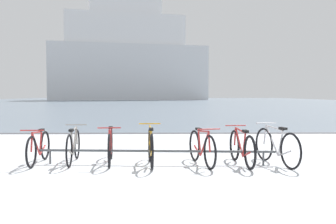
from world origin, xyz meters
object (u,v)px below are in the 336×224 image
Objects in this scene: bicycle_0 at (39,147)px; bicycle_4 at (202,148)px; bicycle_6 at (276,146)px; bicycle_3 at (151,147)px; bicycle_5 at (242,148)px; bicycle_1 at (73,146)px; bicycle_2 at (110,146)px; ferry_ship at (127,58)px.

bicycle_0 is 0.99× the size of bicycle_4.
bicycle_0 is at bearing 177.71° from bicycle_6.
bicycle_3 reaches higher than bicycle_5.
bicycle_1 and bicycle_5 have the same top height.
bicycle_2 is at bearing 161.35° from bicycle_3.
ferry_ship reaches higher than bicycle_3.
bicycle_0 is 0.96× the size of bicycle_1.
bicycle_5 is (1.86, 0.04, -0.02)m from bicycle_3.
bicycle_1 is 0.78m from bicycle_2.
bicycle_3 is (2.34, -0.23, 0.04)m from bicycle_0.
bicycle_4 is at bearing 1.62° from bicycle_3.
bicycle_6 is at bearing -3.59° from bicycle_1.
bicycle_2 is 0.90m from bicycle_3.
bicycle_3 is at bearing -178.63° from bicycle_5.
bicycle_4 is 0.95× the size of bicycle_6.
ferry_ship is (-9.50, 78.36, 9.00)m from bicycle_5.
bicycle_6 reaches higher than bicycle_4.
bicycle_3 reaches higher than bicycle_4.
bicycle_3 is 1.03× the size of bicycle_4.
bicycle_1 is 3.50m from bicycle_5.
bicycle_4 is (3.38, -0.20, 0.02)m from bicycle_0.
bicycle_0 is 4.91m from bicycle_6.
bicycle_1 is at bearing 174.26° from bicycle_4.
bicycle_4 is 0.04× the size of ferry_ship.
bicycle_6 reaches higher than bicycle_5.
bicycle_3 is (0.86, -0.29, 0.02)m from bicycle_2.
bicycle_4 is at bearing -178.94° from bicycle_5.
bicycle_2 is 0.05× the size of ferry_ship.
bicycle_4 reaches higher than bicycle_1.
bicycle_0 is at bearing -177.75° from bicycle_2.
bicycle_2 is (1.48, 0.06, 0.02)m from bicycle_0.
bicycle_0 is 0.95× the size of bicycle_6.
bicycle_1 is at bearing -85.60° from ferry_ship.
bicycle_1 is at bearing 169.65° from bicycle_3.
bicycle_2 is 1.92m from bicycle_4.
bicycle_1 is (0.71, 0.07, 0.02)m from bicycle_0.
bicycle_3 is 1.86m from bicycle_5.
bicycle_6 is (2.57, 0.03, 0.00)m from bicycle_3.
bicycle_2 is at bearing -0.67° from bicycle_1.
bicycle_2 is at bearing 175.75° from bicycle_6.
bicycle_1 is at bearing 179.33° from bicycle_2.
bicycle_2 is 3.44m from bicycle_6.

